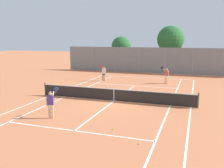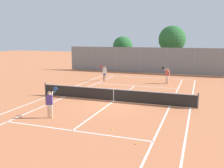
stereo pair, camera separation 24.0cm
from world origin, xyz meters
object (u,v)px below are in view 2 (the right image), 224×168
(loose_tennis_ball_1, at_px, (112,129))
(loose_tennis_ball_3, at_px, (61,97))
(player_far_left, at_px, (104,73))
(loose_tennis_ball_2, at_px, (128,82))
(player_far_right, at_px, (167,75))
(loose_tennis_ball_0, at_px, (125,87))
(tree_behind_left, at_px, (123,47))
(tennis_net, at_px, (114,94))
(tree_behind_right, at_px, (173,40))
(player_near_side, at_px, (50,103))
(loose_tennis_ball_5, at_px, (134,82))
(loose_tennis_ball_4, at_px, (136,144))

(loose_tennis_ball_1, bearing_deg, loose_tennis_ball_3, 139.23)
(player_far_left, relative_size, loose_tennis_ball_3, 26.88)
(loose_tennis_ball_2, height_order, loose_tennis_ball_3, same)
(player_far_right, bearing_deg, loose_tennis_ball_0, -136.03)
(tree_behind_left, bearing_deg, loose_tennis_ball_2, -70.15)
(tennis_net, xyz_separation_m, loose_tennis_ball_1, (1.85, -5.63, -0.48))
(loose_tennis_ball_0, xyz_separation_m, tree_behind_right, (2.80, 13.54, 4.33))
(tree_behind_left, height_order, tree_behind_right, tree_behind_right)
(player_near_side, bearing_deg, loose_tennis_ball_1, -8.61)
(loose_tennis_ball_2, relative_size, loose_tennis_ball_3, 1.00)
(player_near_side, relative_size, player_far_right, 1.00)
(player_far_left, height_order, tree_behind_right, tree_behind_right)
(player_far_left, distance_m, loose_tennis_ball_2, 2.83)
(player_far_right, distance_m, loose_tennis_ball_3, 11.53)
(loose_tennis_ball_5, bearing_deg, tree_behind_right, 76.07)
(tennis_net, xyz_separation_m, player_near_side, (-2.22, -5.01, 0.42))
(player_far_left, distance_m, loose_tennis_ball_5, 3.45)
(loose_tennis_ball_1, height_order, loose_tennis_ball_4, same)
(loose_tennis_ball_2, relative_size, tree_behind_right, 0.01)
(loose_tennis_ball_5, height_order, tree_behind_left, tree_behind_left)
(tennis_net, bearing_deg, loose_tennis_ball_2, 98.38)
(loose_tennis_ball_5, bearing_deg, player_near_side, -97.24)
(loose_tennis_ball_1, height_order, loose_tennis_ball_2, same)
(tennis_net, relative_size, loose_tennis_ball_5, 181.82)
(player_near_side, distance_m, loose_tennis_ball_2, 13.26)
(player_far_left, height_order, loose_tennis_ball_5, player_far_left)
(player_far_right, height_order, loose_tennis_ball_0, player_far_right)
(player_far_left, xyz_separation_m, loose_tennis_ball_0, (3.22, -2.72, -0.89))
(loose_tennis_ball_4, bearing_deg, loose_tennis_ball_2, 107.25)
(player_far_right, xyz_separation_m, loose_tennis_ball_1, (-0.95, -14.34, -0.89))
(loose_tennis_ball_2, bearing_deg, tennis_net, -81.62)
(player_far_left, xyz_separation_m, loose_tennis_ball_5, (3.33, -0.00, -0.89))
(loose_tennis_ball_1, xyz_separation_m, loose_tennis_ball_2, (-3.06, 13.81, 0.00))
(player_far_left, bearing_deg, tree_behind_right, 60.91)
(loose_tennis_ball_1, xyz_separation_m, tree_behind_left, (-6.75, 24.04, 3.30))
(player_far_left, bearing_deg, loose_tennis_ball_3, -92.50)
(player_far_left, xyz_separation_m, loose_tennis_ball_4, (7.38, -15.02, -0.89))
(loose_tennis_ball_4, bearing_deg, player_near_side, 161.37)
(player_far_right, height_order, tree_behind_left, tree_behind_left)
(player_near_side, distance_m, loose_tennis_ball_3, 5.16)
(loose_tennis_ball_2, bearing_deg, player_far_left, -177.97)
(loose_tennis_ball_1, height_order, loose_tennis_ball_5, same)
(loose_tennis_ball_0, relative_size, loose_tennis_ball_3, 1.00)
(loose_tennis_ball_2, distance_m, tree_behind_left, 11.37)
(player_near_side, relative_size, loose_tennis_ball_3, 26.88)
(loose_tennis_ball_3, height_order, tree_behind_left, tree_behind_left)
(tennis_net, bearing_deg, player_near_side, -113.90)
(loose_tennis_ball_5, xyz_separation_m, tree_behind_left, (-4.34, 10.33, 3.30))
(loose_tennis_ball_5, bearing_deg, loose_tennis_ball_1, -80.05)
(tennis_net, bearing_deg, loose_tennis_ball_3, -175.19)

